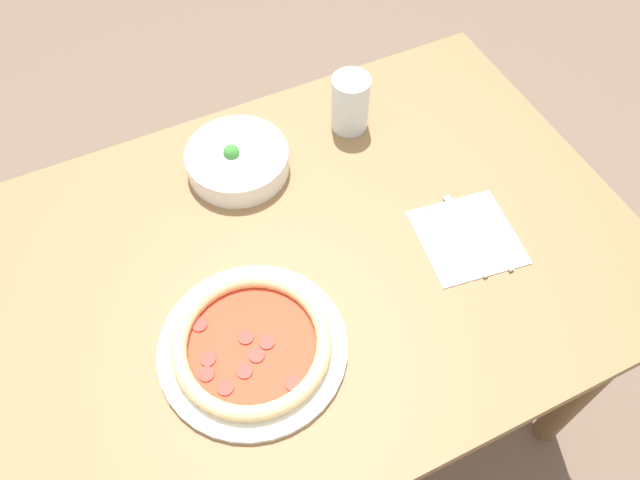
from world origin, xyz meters
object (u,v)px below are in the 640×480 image
glass (350,103)px  fork (456,242)px  knife (481,235)px  bowl (237,159)px  pizza (252,345)px

glass → fork: bearing=-83.6°
knife → glass: (-0.09, 0.36, 0.06)m
bowl → fork: 0.45m
pizza → bowl: (0.12, 0.37, 0.01)m
bowl → knife: 0.49m
pizza → bowl: size_ratio=1.53×
pizza → bowl: bowl is taller
knife → pizza: bearing=88.2°
pizza → bowl: bearing=72.1°
bowl → knife: (0.34, -0.35, -0.02)m
bowl → pizza: bearing=-107.9°
fork → glass: size_ratio=1.45×
bowl → knife: size_ratio=1.04×
glass → bowl: bearing=-176.6°
bowl → knife: bowl is taller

